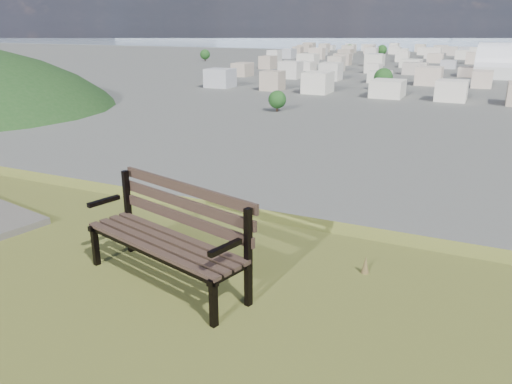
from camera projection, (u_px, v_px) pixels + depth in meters
The scene contains 5 objects.
park_bench at pixel (171, 230), 4.60m from camera, with size 1.84×1.01×0.92m.
city_blocks at pixel (492, 60), 348.30m from camera, with size 395.00×361.00×7.00m.
city_trees at pixel (441, 64), 293.79m from camera, with size 406.52×387.20×9.98m.
bay_water at pixel (497, 42), 783.01m from camera, with size 2400.00×700.00×0.12m, color #9CB1C7.
far_hills at pixel (474, 25), 1230.72m from camera, with size 2050.00×340.00×60.00m.
Camera 1 is at (3.29, -1.22, 27.32)m, focal length 35.00 mm.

